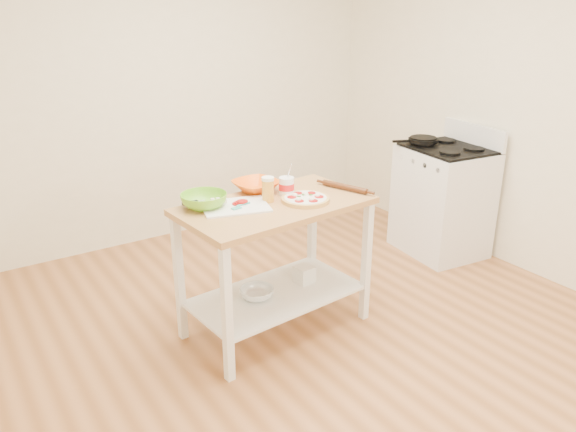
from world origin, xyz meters
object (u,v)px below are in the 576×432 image
(cutting_board, at_px, (235,206))
(knife, at_px, (197,201))
(gas_stove, at_px, (443,200))
(orange_bowl, at_px, (256,186))
(pizza, at_px, (305,199))
(shelf_bin, at_px, (304,274))
(yogurt_tub, at_px, (287,186))
(shelf_glass_bowl, at_px, (257,293))
(prep_island, at_px, (275,240))
(rolling_pin, at_px, (345,187))
(spatula, at_px, (240,206))
(beer_pint, at_px, (268,189))
(green_bowl, at_px, (204,201))
(skillet, at_px, (422,140))

(cutting_board, relative_size, knife, 1.73)
(gas_stove, height_order, orange_bowl, gas_stove)
(pizza, bearing_deg, shelf_bin, 55.48)
(orange_bowl, height_order, yogurt_tub, yogurt_tub)
(gas_stove, bearing_deg, shelf_glass_bowl, -166.37)
(prep_island, bearing_deg, rolling_pin, -4.41)
(spatula, bearing_deg, yogurt_tub, 1.46)
(pizza, height_order, beer_pint, beer_pint)
(gas_stove, xyz_separation_m, cutting_board, (-2.13, -0.19, 0.43))
(prep_island, relative_size, spatula, 8.40)
(spatula, relative_size, shelf_bin, 1.28)
(gas_stove, bearing_deg, spatula, -167.21)
(yogurt_tub, height_order, shelf_bin, yogurt_tub)
(yogurt_tub, bearing_deg, cutting_board, -178.12)
(pizza, distance_m, green_bowl, 0.64)
(spatula, distance_m, knife, 0.29)
(cutting_board, height_order, spatula, cutting_board)
(shelf_glass_bowl, bearing_deg, spatula, 167.74)
(gas_stove, height_order, beer_pint, gas_stove)
(rolling_pin, bearing_deg, spatula, 174.45)
(orange_bowl, xyz_separation_m, shelf_glass_bowl, (-0.16, -0.26, -0.64))
(skillet, height_order, beer_pint, beer_pint)
(cutting_board, distance_m, shelf_bin, 0.77)
(orange_bowl, bearing_deg, green_bowl, -166.90)
(gas_stove, relative_size, cutting_board, 2.37)
(cutting_board, relative_size, beer_pint, 2.95)
(skillet, xyz_separation_m, knife, (-2.20, -0.21, -0.06))
(prep_island, bearing_deg, pizza, -23.41)
(beer_pint, xyz_separation_m, rolling_pin, (0.55, -0.09, -0.06))
(spatula, height_order, orange_bowl, orange_bowl)
(green_bowl, bearing_deg, skillet, 7.60)
(beer_pint, height_order, rolling_pin, beer_pint)
(beer_pint, relative_size, rolling_pin, 0.47)
(green_bowl, bearing_deg, cutting_board, -31.83)
(skillet, relative_size, shelf_bin, 3.26)
(cutting_board, xyz_separation_m, shelf_bin, (0.50, -0.05, -0.59))
(shelf_glass_bowl, relative_size, shelf_bin, 1.94)
(gas_stove, xyz_separation_m, beer_pint, (-1.90, -0.21, 0.51))
(skillet, xyz_separation_m, orange_bowl, (-1.76, -0.19, -0.04))
(cutting_board, distance_m, beer_pint, 0.24)
(prep_island, height_order, gas_stove, gas_stove)
(cutting_board, xyz_separation_m, orange_bowl, (0.27, 0.20, 0.03))
(shelf_glass_bowl, bearing_deg, cutting_board, 150.33)
(shelf_glass_bowl, distance_m, shelf_bin, 0.39)
(spatula, bearing_deg, shelf_bin, -7.27)
(pizza, distance_m, orange_bowl, 0.38)
(skillet, bearing_deg, pizza, -137.48)
(skillet, relative_size, pizza, 1.25)
(yogurt_tub, distance_m, shelf_glass_bowl, 0.73)
(prep_island, bearing_deg, skillet, 14.60)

